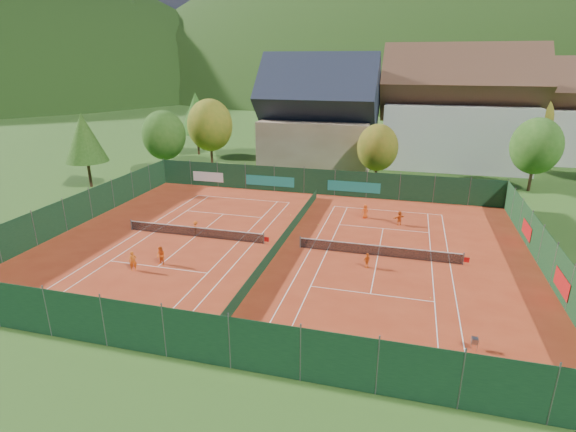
{
  "coord_description": "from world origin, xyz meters",
  "views": [
    {
      "loc": [
        9.59,
        -33.64,
        14.83
      ],
      "look_at": [
        0.0,
        2.0,
        2.0
      ],
      "focal_mm": 28.0,
      "sensor_mm": 36.0,
      "label": 1
    }
  ],
  "objects_px": {
    "player_right_near": "(367,260)",
    "player_right_far_b": "(399,218)",
    "player_left_mid": "(161,256)",
    "player_right_far_a": "(365,211)",
    "hotel_block_b": "(549,117)",
    "player_left_near": "(133,261)",
    "ball_hopper": "(475,340)",
    "chalet": "(319,121)",
    "player_left_far": "(196,228)",
    "hotel_block_a": "(457,115)"
  },
  "relations": [
    {
      "from": "chalet",
      "to": "hotel_block_a",
      "type": "distance_m",
      "value": 19.94
    },
    {
      "from": "player_left_far",
      "to": "player_right_far_b",
      "type": "xyz_separation_m",
      "value": [
        17.57,
        7.21,
        0.06
      ]
    },
    {
      "from": "hotel_block_b",
      "to": "player_left_far",
      "type": "distance_m",
      "value": 58.14
    },
    {
      "from": "chalet",
      "to": "player_left_near",
      "type": "distance_m",
      "value": 38.37
    },
    {
      "from": "hotel_block_a",
      "to": "player_right_near",
      "type": "bearing_deg",
      "value": -102.72
    },
    {
      "from": "player_left_near",
      "to": "hotel_block_a",
      "type": "bearing_deg",
      "value": 23.15
    },
    {
      "from": "ball_hopper",
      "to": "player_left_mid",
      "type": "distance_m",
      "value": 22.46
    },
    {
      "from": "hotel_block_b",
      "to": "player_right_far_a",
      "type": "height_order",
      "value": "hotel_block_b"
    },
    {
      "from": "hotel_block_b",
      "to": "player_right_near",
      "type": "bearing_deg",
      "value": -116.04
    },
    {
      "from": "player_left_far",
      "to": "player_right_far_b",
      "type": "relative_size",
      "value": 0.91
    },
    {
      "from": "player_left_near",
      "to": "player_right_far_b",
      "type": "bearing_deg",
      "value": 2.44
    },
    {
      "from": "ball_hopper",
      "to": "player_left_far",
      "type": "bearing_deg",
      "value": 152.17
    },
    {
      "from": "chalet",
      "to": "hotel_block_b",
      "type": "relative_size",
      "value": 0.94
    },
    {
      "from": "player_right_far_b",
      "to": "player_right_far_a",
      "type": "bearing_deg",
      "value": -60.44
    },
    {
      "from": "player_right_far_a",
      "to": "player_left_mid",
      "type": "bearing_deg",
      "value": 15.09
    },
    {
      "from": "ball_hopper",
      "to": "chalet",
      "type": "bearing_deg",
      "value": 112.41
    },
    {
      "from": "chalet",
      "to": "player_right_far_b",
      "type": "relative_size",
      "value": 11.71
    },
    {
      "from": "ball_hopper",
      "to": "player_right_near",
      "type": "xyz_separation_m",
      "value": [
        -6.62,
        8.73,
        0.04
      ]
    },
    {
      "from": "ball_hopper",
      "to": "player_right_far_a",
      "type": "xyz_separation_m",
      "value": [
        -7.91,
        20.07,
        0.15
      ]
    },
    {
      "from": "hotel_block_a",
      "to": "player_right_far_b",
      "type": "xyz_separation_m",
      "value": [
        -6.63,
        -28.21,
        -6.69
      ]
    },
    {
      "from": "chalet",
      "to": "hotel_block_a",
      "type": "xyz_separation_m",
      "value": [
        19.0,
        6.0,
        0.76
      ]
    },
    {
      "from": "player_left_mid",
      "to": "ball_hopper",
      "type": "bearing_deg",
      "value": 1.68
    },
    {
      "from": "player_left_far",
      "to": "player_left_mid",
      "type": "bearing_deg",
      "value": 126.57
    },
    {
      "from": "player_right_near",
      "to": "player_right_far_b",
      "type": "height_order",
      "value": "player_right_far_b"
    },
    {
      "from": "player_right_near",
      "to": "player_right_far_a",
      "type": "relative_size",
      "value": 0.84
    },
    {
      "from": "player_left_mid",
      "to": "player_right_far_a",
      "type": "relative_size",
      "value": 1.06
    },
    {
      "from": "player_left_mid",
      "to": "player_right_far_b",
      "type": "bearing_deg",
      "value": 53.46
    },
    {
      "from": "hotel_block_b",
      "to": "player_left_near",
      "type": "bearing_deg",
      "value": -127.47
    },
    {
      "from": "hotel_block_b",
      "to": "player_right_far_b",
      "type": "xyz_separation_m",
      "value": [
        -20.63,
        -36.21,
        -5.93
      ]
    },
    {
      "from": "ball_hopper",
      "to": "player_right_far_b",
      "type": "bearing_deg",
      "value": 103.63
    },
    {
      "from": "chalet",
      "to": "player_left_far",
      "type": "xyz_separation_m",
      "value": [
        -5.2,
        -29.42,
        -5.99
      ]
    },
    {
      "from": "chalet",
      "to": "player_right_far_a",
      "type": "relative_size",
      "value": 11.55
    },
    {
      "from": "player_left_far",
      "to": "ball_hopper",
      "type": "bearing_deg",
      "value": -173.83
    },
    {
      "from": "player_left_far",
      "to": "player_right_far_a",
      "type": "relative_size",
      "value": 0.9
    },
    {
      "from": "hotel_block_a",
      "to": "hotel_block_b",
      "type": "height_order",
      "value": "hotel_block_a"
    },
    {
      "from": "player_right_far_a",
      "to": "player_right_far_b",
      "type": "height_order",
      "value": "player_right_far_a"
    },
    {
      "from": "chalet",
      "to": "player_left_mid",
      "type": "xyz_separation_m",
      "value": [
        -4.9,
        -35.95,
        -5.88
      ]
    },
    {
      "from": "player_left_mid",
      "to": "player_right_far_b",
      "type": "xyz_separation_m",
      "value": [
        17.28,
        13.74,
        -0.05
      ]
    },
    {
      "from": "chalet",
      "to": "hotel_block_a",
      "type": "bearing_deg",
      "value": 17.53
    },
    {
      "from": "chalet",
      "to": "player_left_near",
      "type": "xyz_separation_m",
      "value": [
        -6.39,
        -37.38,
        -5.87
      ]
    },
    {
      "from": "chalet",
      "to": "player_left_mid",
      "type": "distance_m",
      "value": 36.76
    },
    {
      "from": "hotel_block_a",
      "to": "player_right_near",
      "type": "xyz_separation_m",
      "value": [
        -8.66,
        -38.39,
        -6.79
      ]
    },
    {
      "from": "hotel_block_b",
      "to": "player_left_far",
      "type": "bearing_deg",
      "value": -131.34
    },
    {
      "from": "player_right_far_a",
      "to": "player_right_far_b",
      "type": "distance_m",
      "value": 3.53
    },
    {
      "from": "chalet",
      "to": "player_right_near",
      "type": "distance_m",
      "value": 34.53
    },
    {
      "from": "player_right_near",
      "to": "player_right_far_b",
      "type": "bearing_deg",
      "value": 26.1
    },
    {
      "from": "chalet",
      "to": "player_right_far_b",
      "type": "distance_m",
      "value": 26.11
    },
    {
      "from": "player_left_near",
      "to": "player_left_far",
      "type": "distance_m",
      "value": 8.05
    },
    {
      "from": "chalet",
      "to": "ball_hopper",
      "type": "relative_size",
      "value": 20.25
    },
    {
      "from": "hotel_block_a",
      "to": "player_left_far",
      "type": "relative_size",
      "value": 17.14
    }
  ]
}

